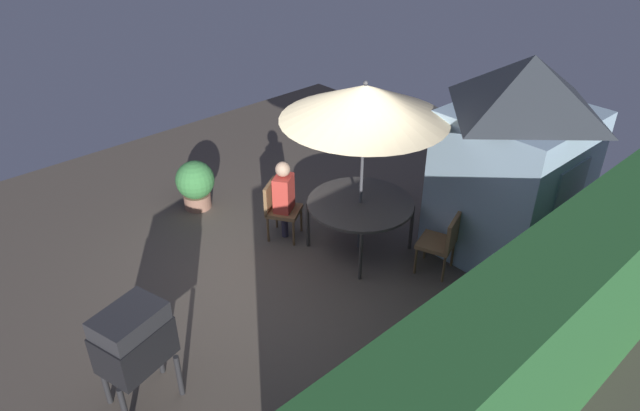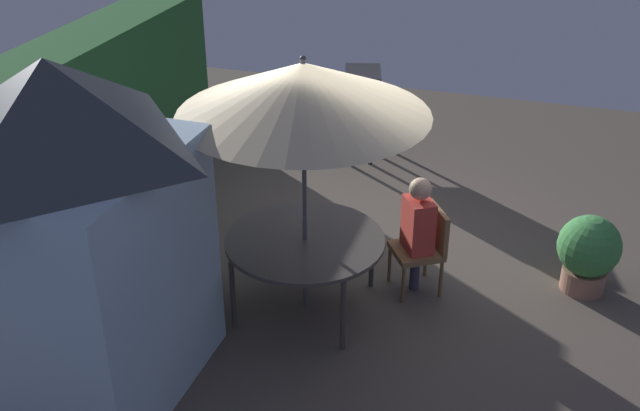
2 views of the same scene
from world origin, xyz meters
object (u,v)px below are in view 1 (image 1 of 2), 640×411
(person_in_red, at_px, (284,191))
(bbq_grill, at_px, (133,340))
(garden_shed, at_px, (515,158))
(patio_table, at_px, (360,205))
(chair_far_side, at_px, (443,241))
(chair_near_shed, at_px, (279,206))
(patio_umbrella, at_px, (365,102))
(potted_plant_by_shed, at_px, (195,183))

(person_in_red, bearing_deg, bbq_grill, 24.04)
(bbq_grill, bearing_deg, garden_shed, 169.07)
(patio_table, relative_size, bbq_grill, 1.27)
(chair_far_side, bearing_deg, patio_table, -71.17)
(chair_far_side, bearing_deg, chair_near_shed, -64.34)
(patio_table, relative_size, patio_umbrella, 0.59)
(patio_table, xyz_separation_m, potted_plant_by_shed, (1.13, -2.61, -0.28))
(patio_umbrella, distance_m, bbq_grill, 3.96)
(garden_shed, bearing_deg, chair_near_shed, -47.98)
(garden_shed, xyz_separation_m, person_in_red, (2.16, -2.37, -0.69))
(garden_shed, distance_m, patio_table, 2.21)
(patio_table, xyz_separation_m, bbq_grill, (3.68, 0.40, 0.12))
(chair_near_shed, relative_size, chair_far_side, 1.00)
(patio_table, height_order, chair_near_shed, chair_near_shed)
(bbq_grill, relative_size, chair_near_shed, 1.33)
(chair_near_shed, distance_m, person_in_red, 0.28)
(patio_umbrella, bearing_deg, patio_table, 0.00)
(garden_shed, height_order, patio_umbrella, garden_shed)
(person_in_red, bearing_deg, chair_near_shed, -57.50)
(patio_umbrella, height_order, chair_far_side, patio_umbrella)
(patio_table, xyz_separation_m, chair_far_side, (-0.40, 1.17, -0.21))
(patio_table, relative_size, potted_plant_by_shed, 1.85)
(patio_table, bearing_deg, person_in_red, -57.50)
(garden_shed, relative_size, patio_table, 1.89)
(bbq_grill, bearing_deg, chair_near_shed, -154.51)
(bbq_grill, distance_m, chair_near_shed, 3.35)
(bbq_grill, relative_size, potted_plant_by_shed, 1.46)
(patio_table, height_order, patio_umbrella, patio_umbrella)
(patio_table, relative_size, chair_near_shed, 1.69)
(chair_far_side, bearing_deg, bbq_grill, -10.74)
(chair_near_shed, bearing_deg, garden_shed, 132.02)
(garden_shed, xyz_separation_m, bbq_grill, (5.22, -1.01, -0.62))
(patio_table, relative_size, chair_far_side, 1.69)
(chair_near_shed, xyz_separation_m, chair_far_side, (-1.06, 2.21, 0.00))
(patio_umbrella, relative_size, chair_near_shed, 2.85)
(patio_table, bearing_deg, patio_umbrella, 180.00)
(bbq_grill, distance_m, chair_far_side, 4.16)
(chair_far_side, relative_size, person_in_red, 0.71)
(garden_shed, relative_size, chair_far_side, 3.20)
(garden_shed, bearing_deg, chair_far_side, -11.61)
(patio_umbrella, bearing_deg, chair_far_side, 108.83)
(potted_plant_by_shed, bearing_deg, chair_near_shed, 106.51)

